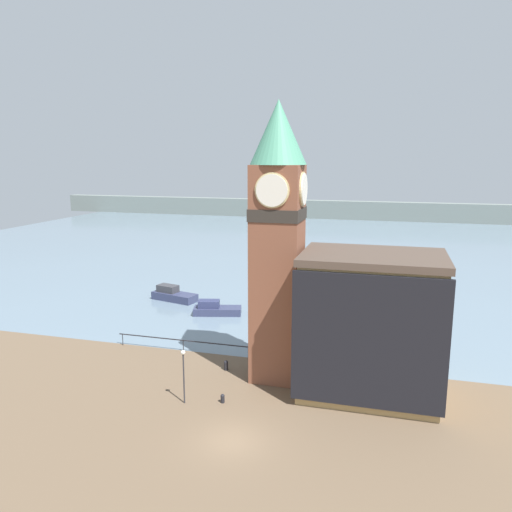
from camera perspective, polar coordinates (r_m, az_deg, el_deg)
The scene contains 11 objects.
ground_plane at distance 32.14m, azimuth -2.68°, elevation -20.33°, with size 160.00×160.00×0.00m, color brown.
water at distance 100.26m, azimuth 10.20°, elevation 1.41°, with size 160.00×120.00×0.00m.
far_shoreline at distance 139.47m, azimuth 11.77°, elevation 5.12°, with size 180.00×3.00×5.00m.
pier_railing at distance 44.78m, azimuth -8.32°, elevation -9.62°, with size 12.51×0.08×1.09m.
clock_tower at distance 36.83m, azimuth 2.49°, elevation 2.22°, with size 4.08×4.08×20.83m.
pier_building at distance 36.58m, azimuth 12.94°, elevation -7.66°, with size 9.98×7.26×10.26m.
boat_near at distance 54.70m, azimuth -4.65°, elevation -6.07°, with size 5.44×3.14×1.56m.
boat_far at distance 60.56m, azimuth -9.45°, elevation -4.40°, with size 5.89×3.31×1.75m.
mooring_bollard_near at distance 36.17m, azimuth -3.84°, elevation -15.89°, with size 0.29×0.29×0.64m.
mooring_bollard_far at distance 41.03m, azimuth -3.44°, elevation -12.31°, with size 0.35×0.35×0.82m.
lamp_post at distance 35.38m, azimuth -8.29°, elevation -12.36°, with size 0.32×0.32×3.89m.
Camera 1 is at (8.59, -26.00, 16.83)m, focal length 35.00 mm.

